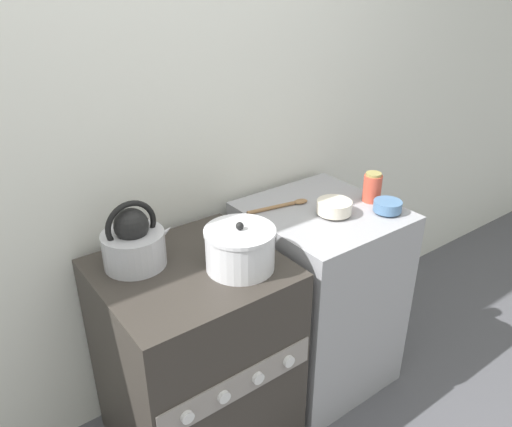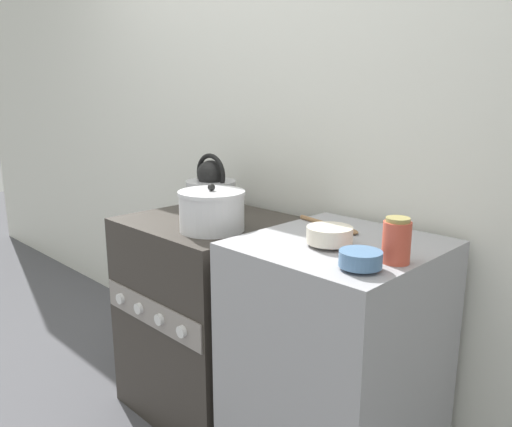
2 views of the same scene
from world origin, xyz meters
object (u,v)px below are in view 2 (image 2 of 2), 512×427
Objects in this scene: enamel_bowl at (330,235)px; storage_jar at (397,241)px; cooking_pot at (212,211)px; small_ceramic_bowl at (360,259)px; stove at (212,314)px; kettle at (211,189)px.

enamel_bowl is 0.23m from storage_jar.
cooking_pot reaches higher than enamel_bowl.
enamel_bowl is 0.22m from small_ceramic_bowl.
cooking_pot is 1.73× the size of enamel_bowl.
stove is 1.02m from storage_jar.
stove is at bearing 176.48° from storage_jar.
cooking_pot is 0.51m from enamel_bowl.
cooking_pot is (0.14, -0.11, 0.50)m from stove.
kettle is 1.87× the size of enamel_bowl.
small_ceramic_bowl is at bearing -11.71° from stove.
stove is 0.99m from small_ceramic_bowl.
stove is 3.37× the size of cooking_pot.
stove is at bearing 175.05° from enamel_bowl.
cooking_pot reaches higher than small_ceramic_bowl.
enamel_bowl is at bearing 148.28° from small_ceramic_bowl.
kettle reaches higher than stove.
enamel_bowl is (0.65, -0.06, 0.49)m from stove.
cooking_pot is at bearing 174.46° from small_ceramic_bowl.
cooking_pot is 0.74m from storage_jar.
storage_jar is (0.88, -0.05, 0.52)m from stove.
stove is 5.82× the size of enamel_bowl.
kettle is 0.81m from enamel_bowl.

